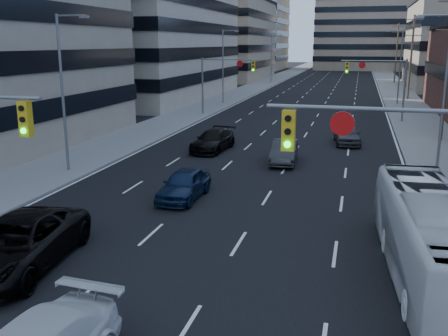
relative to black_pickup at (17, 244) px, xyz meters
name	(u,v)px	position (x,y,z in m)	size (l,w,h in m)	color
road_surface	(337,72)	(4.93, 121.95, -0.86)	(18.00, 300.00, 0.02)	black
sidewalk_left	(293,71)	(-6.57, 121.95, -0.80)	(5.00, 300.00, 0.15)	slate
sidewalk_right	(383,73)	(16.43, 121.95, -0.80)	(5.00, 300.00, 0.15)	slate
office_left_far	(217,40)	(-19.07, 91.95, 7.13)	(20.00, 30.00, 16.00)	gray
bg_block_left	(242,34)	(-23.07, 131.95, 9.13)	(24.00, 24.00, 20.00)	#ADA089
signal_near_right	(418,168)	(12.39, -0.05, 3.45)	(6.59, 0.33, 6.00)	slate
signal_far_left	(224,74)	(-2.75, 36.95, 3.43)	(6.09, 0.33, 6.00)	slate
signal_far_right	(380,77)	(12.62, 36.95, 3.43)	(6.09, 0.33, 6.00)	slate
utility_pole_block	(448,66)	(17.13, 27.95, 4.90)	(2.20, 0.28, 11.00)	#4C3D2D
utility_pole_midblock	(411,56)	(17.13, 57.95, 4.90)	(2.20, 0.28, 11.00)	#4C3D2D
utility_pole_distant	(397,52)	(17.13, 87.95, 4.90)	(2.20, 0.28, 11.00)	#4C3D2D
streetlight_left_near	(64,86)	(-5.41, 11.95, 4.18)	(2.03, 0.22, 9.00)	slate
streetlight_left_mid	(224,63)	(-5.41, 46.95, 4.18)	(2.03, 0.22, 9.00)	slate
streetlight_left_far	(272,56)	(-5.41, 81.95, 4.18)	(2.03, 0.22, 9.00)	slate
streetlight_right_near	(442,87)	(15.27, 16.95, 4.18)	(2.03, 0.22, 9.00)	slate
streetlight_right_far	(399,63)	(15.27, 51.95, 4.18)	(2.03, 0.22, 9.00)	slate
black_pickup	(17,244)	(0.00, 0.00, 0.00)	(2.90, 6.29, 1.75)	black
transit_bus	(432,238)	(13.33, 2.70, 0.55)	(2.40, 10.25, 2.85)	silver
sedan_blue	(184,184)	(2.82, 8.81, -0.15)	(1.72, 4.27, 1.45)	#0E1C38
sedan_grey_center	(284,152)	(6.45, 17.57, -0.15)	(1.53, 4.38, 1.44)	#2C2C2E
sedan_black_far	(213,141)	(1.02, 19.99, -0.15)	(2.04, 5.01, 1.45)	black
sedan_grey_right	(347,134)	(10.13, 24.96, -0.11)	(1.80, 4.46, 1.52)	#39393B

